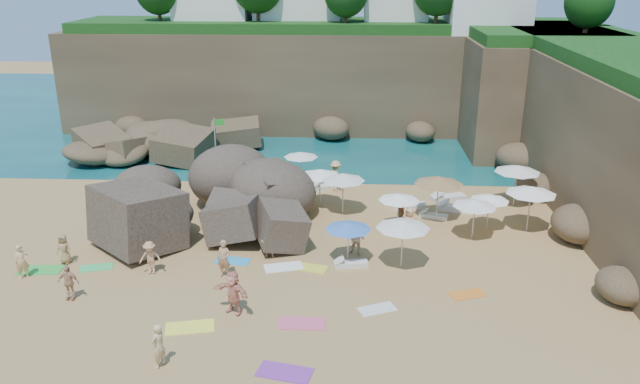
{
  "coord_description": "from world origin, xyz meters",
  "views": [
    {
      "loc": [
        3.51,
        -27.33,
        13.18
      ],
      "look_at": [
        2.0,
        3.0,
        2.0
      ],
      "focal_mm": 35.0,
      "sensor_mm": 36.0,
      "label": 1
    }
  ],
  "objects_px": {
    "parasol_2": "(343,177)",
    "person_stand_5": "(146,180)",
    "person_stand_2": "(336,176)",
    "parasol_1": "(320,173)",
    "lounger_0": "(324,187)",
    "person_stand_3": "(401,212)",
    "rock_outcrop": "(211,224)",
    "parasol_0": "(301,155)",
    "person_stand_1": "(268,242)",
    "person_stand_4": "(409,223)",
    "flag_pole": "(217,137)",
    "person_stand_0": "(22,262)",
    "person_stand_6": "(158,346)"
  },
  "relations": [
    {
      "from": "parasol_2",
      "to": "person_stand_2",
      "type": "xyz_separation_m",
      "value": [
        -0.49,
        3.65,
        -1.16
      ]
    },
    {
      "from": "rock_outcrop",
      "to": "lounger_0",
      "type": "height_order",
      "value": "rock_outcrop"
    },
    {
      "from": "flag_pole",
      "to": "person_stand_3",
      "type": "xyz_separation_m",
      "value": [
        11.54,
        -9.07,
        -1.45
      ]
    },
    {
      "from": "flag_pole",
      "to": "person_stand_3",
      "type": "relative_size",
      "value": 2.07
    },
    {
      "from": "rock_outcrop",
      "to": "person_stand_6",
      "type": "xyz_separation_m",
      "value": [
        0.93,
        -12.52,
        0.83
      ]
    },
    {
      "from": "person_stand_0",
      "to": "person_stand_6",
      "type": "relative_size",
      "value": 0.96
    },
    {
      "from": "flag_pole",
      "to": "person_stand_4",
      "type": "bearing_deg",
      "value": -40.63
    },
    {
      "from": "parasol_1",
      "to": "person_stand_0",
      "type": "bearing_deg",
      "value": -143.78
    },
    {
      "from": "person_stand_1",
      "to": "person_stand_2",
      "type": "distance_m",
      "value": 9.8
    },
    {
      "from": "rock_outcrop",
      "to": "parasol_0",
      "type": "xyz_separation_m",
      "value": [
        4.32,
        6.93,
        1.88
      ]
    },
    {
      "from": "person_stand_1",
      "to": "parasol_1",
      "type": "bearing_deg",
      "value": -106.58
    },
    {
      "from": "lounger_0",
      "to": "person_stand_2",
      "type": "xyz_separation_m",
      "value": [
        0.69,
        -0.14,
        0.82
      ]
    },
    {
      "from": "flag_pole",
      "to": "person_stand_5",
      "type": "height_order",
      "value": "flag_pole"
    },
    {
      "from": "lounger_0",
      "to": "person_stand_3",
      "type": "xyz_separation_m",
      "value": [
        4.26,
        -5.74,
        0.74
      ]
    },
    {
      "from": "person_stand_3",
      "to": "person_stand_1",
      "type": "bearing_deg",
      "value": 128.03
    },
    {
      "from": "parasol_1",
      "to": "parasol_2",
      "type": "height_order",
      "value": "parasol_2"
    },
    {
      "from": "parasol_0",
      "to": "person_stand_4",
      "type": "xyz_separation_m",
      "value": [
        6.14,
        -8.07,
        -1.1
      ]
    },
    {
      "from": "lounger_0",
      "to": "person_stand_6",
      "type": "distance_m",
      "value": 18.92
    },
    {
      "from": "flag_pole",
      "to": "person_stand_1",
      "type": "height_order",
      "value": "flag_pole"
    },
    {
      "from": "parasol_2",
      "to": "person_stand_1",
      "type": "xyz_separation_m",
      "value": [
        -3.45,
        -5.69,
        -1.38
      ]
    },
    {
      "from": "person_stand_3",
      "to": "person_stand_5",
      "type": "xyz_separation_m",
      "value": [
        -15.12,
        4.9,
        -0.12
      ]
    },
    {
      "from": "parasol_2",
      "to": "person_stand_2",
      "type": "height_order",
      "value": "parasol_2"
    },
    {
      "from": "flag_pole",
      "to": "parasol_2",
      "type": "relative_size",
      "value": 1.5
    },
    {
      "from": "parasol_2",
      "to": "person_stand_5",
      "type": "relative_size",
      "value": 1.6
    },
    {
      "from": "flag_pole",
      "to": "person_stand_0",
      "type": "height_order",
      "value": "flag_pole"
    },
    {
      "from": "person_stand_1",
      "to": "person_stand_5",
      "type": "relative_size",
      "value": 0.98
    },
    {
      "from": "person_stand_2",
      "to": "person_stand_3",
      "type": "distance_m",
      "value": 6.64
    },
    {
      "from": "lounger_0",
      "to": "parasol_2",
      "type": "bearing_deg",
      "value": -94.16
    },
    {
      "from": "flag_pole",
      "to": "person_stand_6",
      "type": "xyz_separation_m",
      "value": [
        2.35,
        -21.58,
        -1.51
      ]
    },
    {
      "from": "flag_pole",
      "to": "parasol_1",
      "type": "distance_m",
      "value": 9.46
    },
    {
      "from": "person_stand_1",
      "to": "person_stand_3",
      "type": "height_order",
      "value": "person_stand_3"
    },
    {
      "from": "parasol_2",
      "to": "person_stand_2",
      "type": "relative_size",
      "value": 1.28
    },
    {
      "from": "lounger_0",
      "to": "person_stand_3",
      "type": "height_order",
      "value": "person_stand_3"
    },
    {
      "from": "person_stand_3",
      "to": "person_stand_5",
      "type": "distance_m",
      "value": 15.9
    },
    {
      "from": "parasol_2",
      "to": "lounger_0",
      "type": "relative_size",
      "value": 1.34
    },
    {
      "from": "flag_pole",
      "to": "person_stand_6",
      "type": "bearing_deg",
      "value": -83.78
    },
    {
      "from": "parasol_1",
      "to": "rock_outcrop",
      "type": "bearing_deg",
      "value": -153.37
    },
    {
      "from": "person_stand_4",
      "to": "lounger_0",
      "type": "bearing_deg",
      "value": 167.46
    },
    {
      "from": "flag_pole",
      "to": "parasol_1",
      "type": "xyz_separation_m",
      "value": [
        7.15,
        -6.19,
        -0.29
      ]
    },
    {
      "from": "parasol_0",
      "to": "person_stand_1",
      "type": "bearing_deg",
      "value": -93.9
    },
    {
      "from": "parasol_1",
      "to": "person_stand_3",
      "type": "relative_size",
      "value": 1.34
    },
    {
      "from": "parasol_0",
      "to": "person_stand_6",
      "type": "distance_m",
      "value": 19.77
    },
    {
      "from": "parasol_1",
      "to": "person_stand_2",
      "type": "xyz_separation_m",
      "value": [
        0.83,
        2.72,
        -1.09
      ]
    },
    {
      "from": "rock_outcrop",
      "to": "parasol_2",
      "type": "xyz_separation_m",
      "value": [
        7.05,
        1.94,
        2.12
      ]
    },
    {
      "from": "lounger_0",
      "to": "person_stand_1",
      "type": "distance_m",
      "value": 9.76
    },
    {
      "from": "flag_pole",
      "to": "parasol_0",
      "type": "distance_m",
      "value": 6.15
    },
    {
      "from": "flag_pole",
      "to": "lounger_0",
      "type": "bearing_deg",
      "value": -24.56
    },
    {
      "from": "person_stand_1",
      "to": "person_stand_3",
      "type": "distance_m",
      "value": 7.52
    },
    {
      "from": "flag_pole",
      "to": "rock_outcrop",
      "type": "bearing_deg",
      "value": -81.05
    },
    {
      "from": "rock_outcrop",
      "to": "parasol_0",
      "type": "height_order",
      "value": "parasol_0"
    }
  ]
}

